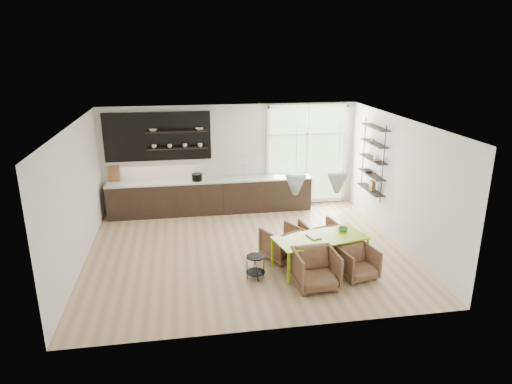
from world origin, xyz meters
The scene contains 11 objects.
room centered at (0.58, 1.10, 1.46)m, with size 7.02×6.01×2.91m.
kitchen_run centered at (-0.69, 2.69, 0.60)m, with size 5.54×0.69×2.75m.
right_shelving centered at (3.36, 1.17, 1.65)m, with size 0.26×1.22×1.90m.
dining_table centered at (1.36, -1.04, 0.64)m, with size 2.02×1.24×0.69m.
armchair_back_left centered at (0.71, -0.47, 0.35)m, with size 0.75×0.77×0.70m, color brown.
armchair_back_right centered at (1.59, -0.24, 0.35)m, with size 0.75×0.77×0.70m, color brown.
armchair_front_left centered at (1.06, -1.78, 0.37)m, with size 0.79×0.81×0.74m, color brown.
armchair_front_right centered at (1.99, -1.56, 0.32)m, with size 0.67×0.69×0.63m, color brown.
wire_stool centered at (-0.01, -1.27, 0.31)m, with size 0.38×0.38×0.48m.
table_book centered at (1.13, -1.03, 0.70)m, with size 0.23×0.31×0.03m, color white.
table_bowl centered at (1.93, -0.78, 0.72)m, with size 0.20×0.20×0.06m, color #4A744D.
Camera 1 is at (-1.32, -9.25, 4.41)m, focal length 32.00 mm.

